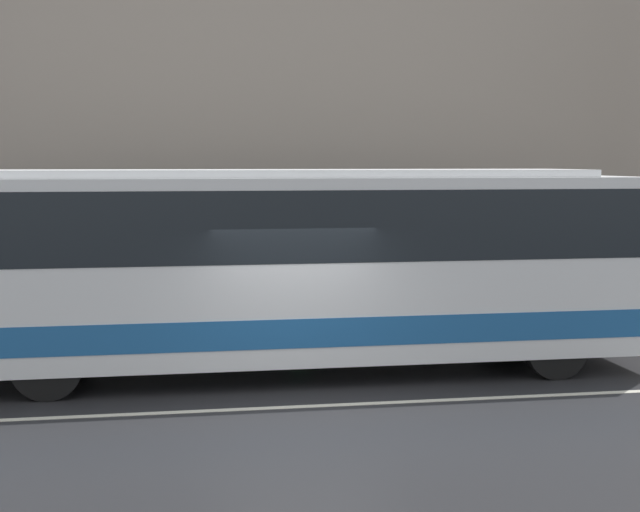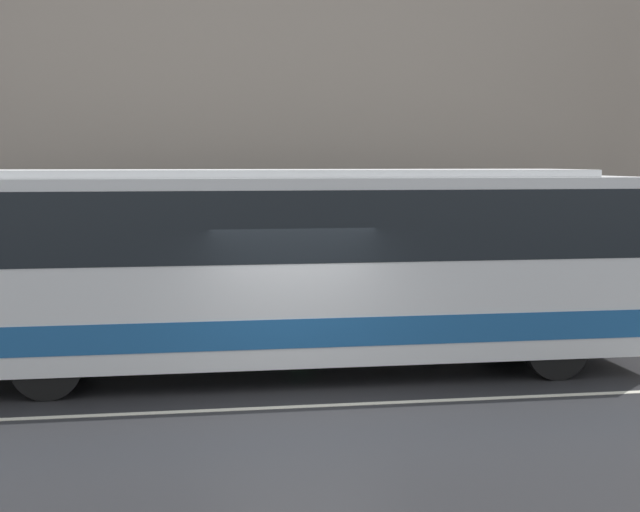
{
  "view_description": "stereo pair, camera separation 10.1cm",
  "coord_description": "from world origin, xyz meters",
  "views": [
    {
      "loc": [
        -1.8,
        -12.33,
        3.5
      ],
      "look_at": [
        0.6,
        2.1,
        1.94
      ],
      "focal_mm": 50.0,
      "sensor_mm": 36.0,
      "label": 1
    },
    {
      "loc": [
        -1.7,
        -12.35,
        3.5
      ],
      "look_at": [
        0.6,
        2.1,
        1.94
      ],
      "focal_mm": 50.0,
      "sensor_mm": 36.0,
      "label": 2
    }
  ],
  "objects": [
    {
      "name": "lane_stripe",
      "position": [
        0.0,
        0.0,
        0.0
      ],
      "size": [
        54.0,
        0.14,
        0.01
      ],
      "color": "beige",
      "rests_on": "ground_plane"
    },
    {
      "name": "transit_bus",
      "position": [
        -0.08,
        2.1,
        1.9
      ],
      "size": [
        11.95,
        2.54,
        3.37
      ],
      "color": "white",
      "rests_on": "ground_plane"
    },
    {
      "name": "building_facade",
      "position": [
        0.0,
        6.58,
        4.64
      ],
      "size": [
        60.0,
        0.35,
        9.62
      ],
      "color": "gray",
      "rests_on": "ground_plane"
    },
    {
      "name": "pedestrian_waiting",
      "position": [
        0.79,
        6.0,
        0.93
      ],
      "size": [
        0.36,
        0.36,
        1.69
      ],
      "color": "#1E5933",
      "rests_on": "sidewalk"
    },
    {
      "name": "ground_plane",
      "position": [
        0.0,
        0.0,
        0.0
      ],
      "size": [
        60.0,
        60.0,
        0.0
      ],
      "primitive_type": "plane",
      "color": "#262628"
    },
    {
      "name": "sidewalk",
      "position": [
        0.0,
        5.22,
        0.07
      ],
      "size": [
        60.0,
        2.44,
        0.14
      ],
      "color": "gray",
      "rests_on": "ground_plane"
    }
  ]
}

